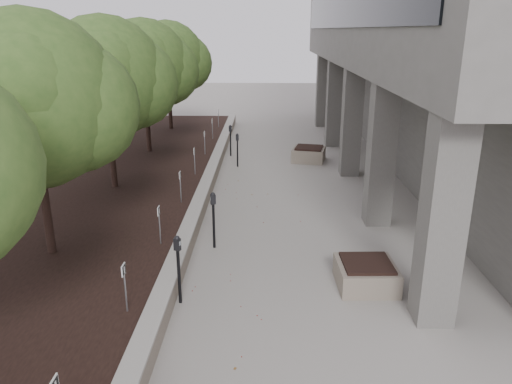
# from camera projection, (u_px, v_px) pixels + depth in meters

# --- Properties ---
(ground) EXTENTS (90.00, 90.00, 0.00)m
(ground) POSITION_uv_depth(u_px,v_px,m) (254.00, 348.00, 8.63)
(ground) COLOR gray
(ground) RESTS_ON ground
(retaining_wall) EXTENTS (0.39, 26.00, 0.50)m
(retaining_wall) POSITION_uv_depth(u_px,v_px,m) (208.00, 182.00, 17.12)
(retaining_wall) COLOR gray
(retaining_wall) RESTS_ON ground
(planting_bed) EXTENTS (7.00, 26.00, 0.40)m
(planting_bed) POSITION_uv_depth(u_px,v_px,m) (104.00, 183.00, 17.21)
(planting_bed) COLOR black
(planting_bed) RESTS_ON ground
(crabapple_tree_2) EXTENTS (4.60, 4.00, 5.44)m
(crabapple_tree_2) POSITION_uv_depth(u_px,v_px,m) (36.00, 137.00, 10.58)
(crabapple_tree_2) COLOR #345320
(crabapple_tree_2) RESTS_ON planting_bed
(crabapple_tree_3) EXTENTS (4.60, 4.00, 5.44)m
(crabapple_tree_3) POSITION_uv_depth(u_px,v_px,m) (107.00, 104.00, 15.32)
(crabapple_tree_3) COLOR #345320
(crabapple_tree_3) RESTS_ON planting_bed
(crabapple_tree_4) EXTENTS (4.60, 4.00, 5.44)m
(crabapple_tree_4) POSITION_uv_depth(u_px,v_px,m) (145.00, 86.00, 20.07)
(crabapple_tree_4) COLOR #345320
(crabapple_tree_4) RESTS_ON planting_bed
(crabapple_tree_5) EXTENTS (4.60, 4.00, 5.44)m
(crabapple_tree_5) POSITION_uv_depth(u_px,v_px,m) (168.00, 75.00, 24.81)
(crabapple_tree_5) COLOR #345320
(crabapple_tree_5) RESTS_ON planting_bed
(parking_sign_2) EXTENTS (0.04, 0.22, 0.96)m
(parking_sign_2) POSITION_uv_depth(u_px,v_px,m) (125.00, 288.00, 8.87)
(parking_sign_2) COLOR black
(parking_sign_2) RESTS_ON planting_bed
(parking_sign_3) EXTENTS (0.04, 0.22, 0.96)m
(parking_sign_3) POSITION_uv_depth(u_px,v_px,m) (160.00, 225.00, 11.72)
(parking_sign_3) COLOR black
(parking_sign_3) RESTS_ON planting_bed
(parking_sign_4) EXTENTS (0.04, 0.22, 0.96)m
(parking_sign_4) POSITION_uv_depth(u_px,v_px,m) (181.00, 187.00, 14.56)
(parking_sign_4) COLOR black
(parking_sign_4) RESTS_ON planting_bed
(parking_sign_5) EXTENTS (0.04, 0.22, 0.96)m
(parking_sign_5) POSITION_uv_depth(u_px,v_px,m) (195.00, 161.00, 17.41)
(parking_sign_5) COLOR black
(parking_sign_5) RESTS_ON planting_bed
(parking_sign_6) EXTENTS (0.04, 0.22, 0.96)m
(parking_sign_6) POSITION_uv_depth(u_px,v_px,m) (205.00, 143.00, 20.25)
(parking_sign_6) COLOR black
(parking_sign_6) RESTS_ON planting_bed
(parking_sign_7) EXTENTS (0.04, 0.22, 0.96)m
(parking_sign_7) POSITION_uv_depth(u_px,v_px,m) (212.00, 129.00, 23.10)
(parking_sign_7) COLOR black
(parking_sign_7) RESTS_ON planting_bed
(parking_sign_8) EXTENTS (0.04, 0.22, 0.96)m
(parking_sign_8) POSITION_uv_depth(u_px,v_px,m) (218.00, 118.00, 25.94)
(parking_sign_8) COLOR black
(parking_sign_8) RESTS_ON planting_bed
(parking_meter_2) EXTENTS (0.18, 0.15, 1.49)m
(parking_meter_2) POSITION_uv_depth(u_px,v_px,m) (179.00, 270.00, 9.83)
(parking_meter_2) COLOR black
(parking_meter_2) RESTS_ON ground
(parking_meter_3) EXTENTS (0.17, 0.15, 1.50)m
(parking_meter_3) POSITION_uv_depth(u_px,v_px,m) (214.00, 220.00, 12.36)
(parking_meter_3) COLOR black
(parking_meter_3) RESTS_ON ground
(parking_meter_4) EXTENTS (0.14, 0.10, 1.38)m
(parking_meter_4) POSITION_uv_depth(u_px,v_px,m) (237.00, 150.00, 19.79)
(parking_meter_4) COLOR black
(parking_meter_4) RESTS_ON ground
(parking_meter_5) EXTENTS (0.16, 0.14, 1.39)m
(parking_meter_5) POSITION_uv_depth(u_px,v_px,m) (231.00, 141.00, 21.48)
(parking_meter_5) COLOR black
(parking_meter_5) RESTS_ON ground
(planter_front) EXTENTS (1.28, 1.28, 0.58)m
(planter_front) POSITION_uv_depth(u_px,v_px,m) (366.00, 274.00, 10.62)
(planter_front) COLOR gray
(planter_front) RESTS_ON ground
(planter_back) EXTENTS (1.56, 1.56, 0.61)m
(planter_back) POSITION_uv_depth(u_px,v_px,m) (309.00, 154.00, 20.81)
(planter_back) COLOR gray
(planter_back) RESTS_ON ground
(berry_scatter) EXTENTS (3.30, 14.10, 0.02)m
(berry_scatter) POSITION_uv_depth(u_px,v_px,m) (255.00, 234.00, 13.37)
(berry_scatter) COLOR maroon
(berry_scatter) RESTS_ON ground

